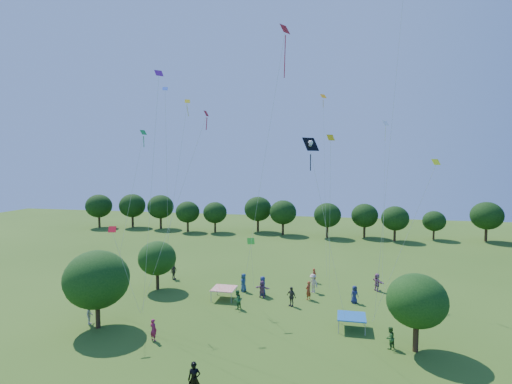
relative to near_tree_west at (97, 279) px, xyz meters
The scene contains 35 objects.
near_tree_west is the anchor object (origin of this frame).
near_tree_north 9.97m from the near_tree_west, 87.94° to the left, with size 3.92×3.92×5.08m.
near_tree_east 24.29m from the near_tree_west, ahead, with size 4.16×4.16×5.54m.
treeline 45.03m from the near_tree_west, 76.15° to the left, with size 88.01×8.77×6.77m.
tent_red_stripe 12.08m from the near_tree_west, 46.92° to the left, with size 2.20×2.20×1.10m.
tent_blue 20.54m from the near_tree_west, 11.21° to the left, with size 2.20×2.20×1.10m.
man_in_black 13.43m from the near_tree_west, 33.45° to the right, with size 0.74×0.48×1.99m, color black.
crowd_person_0 15.77m from the near_tree_west, 42.25° to the left, with size 0.94×0.51×1.91m, color navy.
crowd_person_1 6.37m from the near_tree_west, 12.40° to the right, with size 0.62×0.40×1.66m, color maroon.
crowd_person_2 22.80m from the near_tree_west, ahead, with size 0.78×0.42×1.58m, color #2B5926.
crowd_person_3 3.33m from the near_tree_west, 155.88° to the left, with size 1.11×0.50×1.69m, color #B1A68D.
crowd_person_4 13.90m from the near_tree_west, 87.52° to the left, with size 1.08×0.49×1.84m, color #464138.
crowd_person_5 26.97m from the near_tree_west, 31.82° to the left, with size 1.74×0.62×1.86m, color #9A5A86.
crowd_person_6 22.93m from the near_tree_west, 26.27° to the left, with size 0.82×0.44×1.67m, color navy.
crowd_person_7 22.76m from the near_tree_west, 43.88° to the left, with size 0.59×0.38×1.58m, color #9C2F1C.
crowd_person_8 12.15m from the near_tree_west, 32.57° to the left, with size 0.85×0.46×1.71m, color #2A6234.
crowd_person_9 20.68m from the near_tree_west, 37.08° to the left, with size 1.24×0.56×1.91m, color #C6AD9E.
crowd_person_10 16.96m from the near_tree_west, 28.76° to the left, with size 1.07×0.49×1.82m, color #413C34.
crowd_person_11 15.45m from the near_tree_west, 40.42° to the left, with size 1.55×0.55×1.66m, color #884F78.
crowd_person_12 14.83m from the near_tree_west, 50.06° to the left, with size 0.92×0.50×1.87m, color navy.
crowd_person_13 19.18m from the near_tree_west, 32.17° to the left, with size 0.68×0.44×1.81m, color maroon.
pirate_kite 19.77m from the near_tree_west, ahead, with size 3.22×2.91×13.76m.
red_high_kite 21.01m from the near_tree_west, ahead, with size 4.26×2.40×22.11m.
small_kite_0 11.90m from the near_tree_west, 12.60° to the left, with size 5.35×1.69×15.99m.
small_kite_1 27.05m from the near_tree_west, 44.68° to the left, with size 1.14×4.04×19.50m.
small_kite_2 17.00m from the near_tree_west, 79.17° to the left, with size 2.91×1.40×18.61m.
small_kite_3 10.22m from the near_tree_west, 77.56° to the left, with size 2.52×2.64×14.88m.
small_kite_4 14.41m from the near_tree_west, 78.01° to the left, with size 2.01×4.08×19.15m.
small_kite_5 13.09m from the near_tree_west, 23.39° to the left, with size 1.39×1.93×19.33m.
small_kite_6 28.76m from the near_tree_west, 30.44° to the left, with size 0.72×3.25×16.11m.
small_kite_7 26.12m from the near_tree_west, ahead, with size 1.43×1.72×23.88m.
small_kite_8 3.76m from the near_tree_west, ahead, with size 2.09×1.13×7.03m.
small_kite_9 21.08m from the near_tree_west, 20.19° to the left, with size 0.70×3.97×14.29m.
small_kite_10 24.92m from the near_tree_west, ahead, with size 3.76×3.28×12.23m.
small_kite_11 12.75m from the near_tree_west, 24.20° to the left, with size 0.72×2.50×5.51m.
Camera 1 is at (6.40, -16.12, 13.42)m, focal length 28.00 mm.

